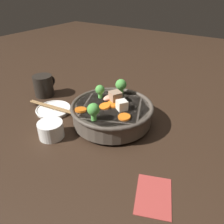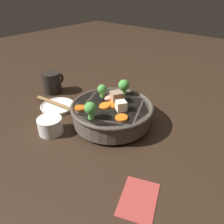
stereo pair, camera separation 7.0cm
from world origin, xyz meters
name	(u,v)px [view 1 (the left image)]	position (x,y,z in m)	size (l,w,h in m)	color
ground_plane	(112,123)	(0.00, 0.00, 0.00)	(3.00, 3.00, 0.00)	black
stirfry_bowl	(112,111)	(0.00, 0.00, 0.05)	(0.27, 0.27, 0.12)	#51473D
side_saucer	(53,110)	(-0.05, 0.22, 0.01)	(0.13, 0.13, 0.01)	white
tea_cup	(51,130)	(-0.16, 0.11, 0.03)	(0.08, 0.08, 0.05)	white
dark_mug	(44,86)	(0.02, 0.34, 0.04)	(0.10, 0.08, 0.08)	black
napkin	(154,195)	(-0.19, -0.24, 0.00)	(0.13, 0.11, 0.00)	#A33833
chopsticks_pair	(53,107)	(-0.05, 0.22, 0.02)	(0.04, 0.21, 0.01)	olive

